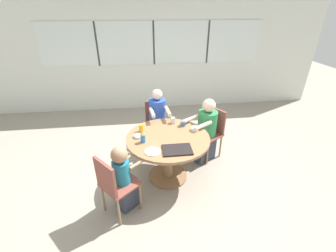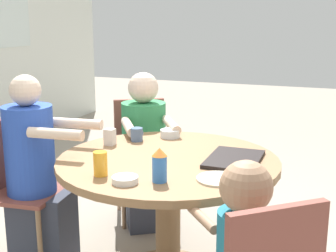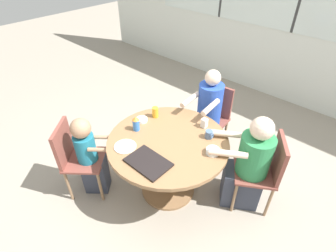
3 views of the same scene
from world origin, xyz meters
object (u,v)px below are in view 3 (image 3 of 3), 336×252
object	(u,v)px
chair_for_toddler	(75,154)
bowl_white_shallow	(213,151)
person_woman_green_shirt	(207,119)
bowl_cereal	(142,120)
juice_glass	(155,112)
sippy_cup	(136,123)
milk_carton_small	(204,123)
chair_for_man_blue_shirt	(266,168)
coffee_mug	(209,134)
chair_for_woman_green_shirt	(213,113)
person_man_blue_shirt	(248,167)
person_toddler	(90,158)

from	to	relation	value
chair_for_toddler	bowl_white_shallow	xyz separation A→B (m)	(1.17, 0.78, 0.23)
person_woman_green_shirt	bowl_cereal	world-z (taller)	person_woman_green_shirt
juice_glass	sippy_cup	bearing A→B (deg)	-86.32
milk_carton_small	bowl_cereal	size ratio (longest dim) A/B	0.80
chair_for_man_blue_shirt	coffee_mug	size ratio (longest dim) A/B	10.59
chair_for_woman_green_shirt	sippy_cup	distance (m)	1.13
chair_for_woman_green_shirt	chair_for_toddler	xyz separation A→B (m)	(-0.64, -1.61, 0.00)
person_man_blue_shirt	person_toddler	distance (m)	1.63
chair_for_woman_green_shirt	chair_for_man_blue_shirt	bearing A→B (deg)	148.29
chair_for_woman_green_shirt	person_toddler	distance (m)	1.60
person_toddler	sippy_cup	xyz separation A→B (m)	(0.26, 0.44, 0.34)
person_toddler	bowl_white_shallow	size ratio (longest dim) A/B	7.67
juice_glass	milk_carton_small	size ratio (longest dim) A/B	1.21
juice_glass	bowl_cereal	bearing A→B (deg)	-108.80
chair_for_toddler	person_woman_green_shirt	bearing A→B (deg)	114.88
chair_for_woman_green_shirt	chair_for_man_blue_shirt	distance (m)	1.03
person_woman_green_shirt	person_toddler	size ratio (longest dim) A/B	1.20
chair_for_toddler	person_man_blue_shirt	distance (m)	1.78
person_woman_green_shirt	coffee_mug	size ratio (longest dim) A/B	14.06
chair_for_man_blue_shirt	bowl_white_shallow	bearing A→B (deg)	101.31
person_woman_green_shirt	juice_glass	world-z (taller)	person_woman_green_shirt
sippy_cup	bowl_white_shallow	world-z (taller)	sippy_cup
chair_for_woman_green_shirt	bowl_cereal	bearing A→B (deg)	64.33
person_toddler	chair_for_toddler	bearing A→B (deg)	-90.00
sippy_cup	coffee_mug	bearing A→B (deg)	32.29
chair_for_toddler	milk_carton_small	world-z (taller)	chair_for_toddler
chair_for_woman_green_shirt	chair_for_toddler	world-z (taller)	same
chair_for_woman_green_shirt	person_man_blue_shirt	world-z (taller)	person_man_blue_shirt
chair_for_toddler	person_man_blue_shirt	size ratio (longest dim) A/B	0.79
bowl_white_shallow	chair_for_toddler	bearing A→B (deg)	-146.30
chair_for_toddler	sippy_cup	size ratio (longest dim) A/B	5.38
chair_for_man_blue_shirt	sippy_cup	bearing A→B (deg)	85.06
person_man_blue_shirt	juice_glass	xyz separation A→B (m)	(-1.06, -0.23, 0.30)
coffee_mug	sippy_cup	bearing A→B (deg)	-147.71
person_woman_green_shirt	juice_glass	size ratio (longest dim) A/B	9.74
sippy_cup	chair_for_woman_green_shirt	bearing A→B (deg)	76.28
bowl_white_shallow	chair_for_woman_green_shirt	bearing A→B (deg)	122.58
chair_for_toddler	milk_carton_small	distance (m)	1.39
chair_for_toddler	coffee_mug	xyz separation A→B (m)	(1.01, 0.94, 0.25)
coffee_mug	person_woman_green_shirt	bearing A→B (deg)	125.30
chair_for_toddler	coffee_mug	size ratio (longest dim) A/B	10.59
chair_for_man_blue_shirt	milk_carton_small	world-z (taller)	chair_for_man_blue_shirt
juice_glass	chair_for_toddler	bearing A→B (deg)	-113.32
chair_for_man_blue_shirt	chair_for_toddler	bearing A→B (deg)	94.10
person_toddler	coffee_mug	xyz separation A→B (m)	(0.90, 0.84, 0.30)
chair_for_man_blue_shirt	person_toddler	distance (m)	1.79
juice_glass	milk_carton_small	xyz separation A→B (m)	(0.51, 0.21, -0.01)
person_man_blue_shirt	bowl_cereal	world-z (taller)	person_man_blue_shirt
person_man_blue_shirt	bowl_white_shallow	world-z (taller)	person_man_blue_shirt
person_man_blue_shirt	sippy_cup	size ratio (longest dim) A/B	6.77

